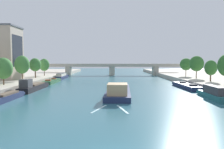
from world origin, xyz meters
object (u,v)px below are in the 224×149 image
Objects in this scene: moored_boat_left_far at (52,81)px; barge_midriver at (118,90)px; moored_boat_left_upstream at (3,97)px; moored_boat_right_lone at (213,93)px; tree_left_far at (3,68)px; moored_boat_right_second at (187,86)px; bridge_far at (112,68)px; tree_right_distant at (197,64)px; moored_boat_left_near at (33,87)px; tree_left_end_of_row at (35,65)px; tree_right_far at (211,68)px; moored_boat_left_second at (62,76)px; tree_right_by_lamp at (186,64)px; tree_left_second at (22,65)px; tree_left_distant at (44,65)px.

barge_midriver is at bearing -49.54° from moored_boat_left_far.
moored_boat_left_upstream reaches higher than moored_boat_right_lone.
tree_left_far reaches higher than moored_boat_left_upstream.
moored_boat_right_second reaches higher than moored_boat_left_far.
moored_boat_left_far is 0.22× the size of bridge_far.
tree_left_far reaches higher than bridge_far.
tree_right_distant is (54.16, 19.87, 0.88)m from tree_left_far.
tree_left_end_of_row is at bearing 107.66° from moored_boat_left_near.
moored_boat_right_lone is at bearing -112.94° from tree_right_far.
tree_left_far is (-27.57, 4.88, 4.70)m from barge_midriver.
moored_boat_left_second is 51.82m from tree_right_distant.
tree_right_by_lamp reaches higher than moored_boat_right_second.
moored_boat_left_near is 41.39m from moored_boat_right_lone.
barge_midriver is 33.32m from moored_boat_left_far.
moored_boat_right_second is at bearing -19.04° from moored_boat_left_far.
tree_left_end_of_row reaches higher than moored_boat_right_second.
moored_boat_left_far is at bearing -14.03° from tree_left_end_of_row.
tree_right_distant reaches higher than moored_boat_left_upstream.
tree_right_distant reaches higher than tree_left_second.
moored_boat_left_near reaches higher than moored_boat_left_second.
tree_right_far is (8.26, 19.52, 4.36)m from moored_boat_right_lone.
moored_boat_left_far is at bearing 142.48° from moored_boat_right_lone.
tree_left_end_of_row reaches higher than moored_boat_left_far.
tree_right_distant is (26.59, 24.76, 5.58)m from barge_midriver.
tree_left_distant reaches higher than bridge_far.
tree_left_distant reaches higher than moored_boat_left_upstream.
tree_right_distant is (47.73, 33.36, 5.58)m from moored_boat_left_upstream.
tree_right_distant is at bearing -2.19° from tree_left_end_of_row.
tree_right_far is 0.89× the size of tree_right_by_lamp.
tree_left_end_of_row is (-5.92, 1.48, 5.49)m from moored_boat_left_far.
moored_boat_left_far is (-0.42, 18.43, -0.41)m from moored_boat_left_near.
moored_boat_right_second is 47.20m from tree_left_far.
moored_boat_left_near is 31.06m from tree_left_distant.
moored_boat_left_upstream is 1.98× the size of tree_left_end_of_row.
moored_boat_left_far is 14.05m from tree_left_distant.
bridge_far is at bearing 133.81° from tree_right_by_lamp.
barge_midriver is 2.02× the size of moored_boat_right_lone.
barge_midriver is 3.60× the size of tree_left_end_of_row.
tree_left_end_of_row is 0.10× the size of bridge_far.
moored_boat_right_lone is at bearing -42.63° from tree_left_distant.
tree_left_far is at bearing -106.21° from moored_boat_left_far.
tree_right_by_lamp is 40.52m from bridge_far.
tree_left_second reaches higher than barge_midriver.
moored_boat_right_second is 2.70× the size of tree_right_far.
tree_left_end_of_row is 0.99× the size of tree_right_by_lamp.
moored_boat_left_second is (-0.36, 16.63, 0.48)m from moored_boat_left_far.
tree_right_by_lamp is at bearing 29.14° from tree_left_far.
moored_boat_left_near reaches higher than moored_boat_right_lone.
tree_right_by_lamp is (48.21, 9.73, 5.54)m from moored_boat_left_far.
moored_boat_left_upstream is 0.19× the size of bridge_far.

